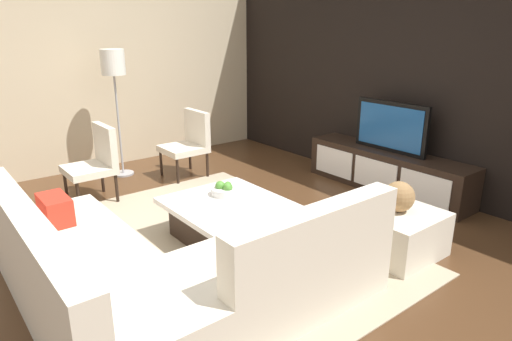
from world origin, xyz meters
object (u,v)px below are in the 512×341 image
at_px(fruit_bowl, 225,190).
at_px(decorative_ball, 399,197).
at_px(accent_chair_near, 96,159).
at_px(sectional_couch, 162,272).
at_px(ottoman, 395,232).
at_px(coffee_table, 228,220).
at_px(media_console, 387,171).
at_px(floor_lamp, 114,71).
at_px(television, 391,127).
at_px(accent_chair_far, 189,140).

relative_size(fruit_bowl, decorative_ball, 1.04).
bearing_deg(fruit_bowl, accent_chair_near, -157.26).
height_order(sectional_couch, ottoman, sectional_couch).
bearing_deg(coffee_table, media_console, 87.51).
relative_size(accent_chair_near, ottoman, 1.24).
xyz_separation_m(media_console, floor_lamp, (-2.60, -2.30, 1.14)).
bearing_deg(accent_chair_near, media_console, 49.95).
xyz_separation_m(media_console, accent_chair_near, (-1.89, -2.87, 0.24)).
distance_m(media_console, ottoman, 1.64).
height_order(television, coffee_table, television).
distance_m(floor_lamp, fruit_bowl, 2.51).
distance_m(television, fruit_bowl, 2.25).
relative_size(media_console, fruit_bowl, 7.61).
distance_m(ottoman, decorative_ball, 0.33).
xyz_separation_m(media_console, television, (0.00, 0.00, 0.55)).
bearing_deg(sectional_couch, decorative_ball, 75.24).
xyz_separation_m(ottoman, decorative_ball, (0.00, 0.00, 0.33)).
bearing_deg(decorative_ball, media_console, 128.85).
xyz_separation_m(accent_chair_near, fruit_bowl, (1.61, 0.67, -0.06)).
height_order(coffee_table, accent_chair_far, accent_chair_far).
xyz_separation_m(coffee_table, floor_lamp, (-2.50, -0.00, 1.19)).
height_order(coffee_table, ottoman, ottoman).
bearing_deg(coffee_table, ottoman, 42.12).
distance_m(television, accent_chair_near, 3.45).
xyz_separation_m(coffee_table, accent_chair_near, (-1.79, -0.58, 0.29)).
relative_size(coffee_table, decorative_ball, 4.00).
bearing_deg(decorative_ball, ottoman, 0.00).
xyz_separation_m(accent_chair_near, decorative_ball, (2.92, 1.60, 0.05)).
xyz_separation_m(media_console, accent_chair_far, (-2.01, -1.58, 0.24)).
bearing_deg(accent_chair_near, decorative_ball, 21.98).
xyz_separation_m(ottoman, fruit_bowl, (-1.31, -0.92, 0.23)).
relative_size(sectional_couch, coffee_table, 2.16).
height_order(television, decorative_ball, television).
bearing_deg(decorative_ball, floor_lamp, -164.26).
relative_size(floor_lamp, fruit_bowl, 5.93).
height_order(sectional_couch, accent_chair_far, accent_chair_far).
height_order(media_console, decorative_ball, decorative_ball).
bearing_deg(ottoman, accent_chair_near, -151.29).
bearing_deg(sectional_couch, fruit_bowl, 125.63).
relative_size(coffee_table, fruit_bowl, 3.85).
bearing_deg(media_console, sectional_couch, -81.37).
height_order(ottoman, fruit_bowl, fruit_bowl).
relative_size(media_console, accent_chair_far, 2.45).
distance_m(sectional_couch, fruit_bowl, 1.34).
relative_size(media_console, sectional_couch, 0.91).
bearing_deg(sectional_couch, accent_chair_far, 145.81).
relative_size(media_console, ottoman, 3.04).
bearing_deg(ottoman, fruit_bowl, -144.77).
xyz_separation_m(television, accent_chair_far, (-2.01, -1.58, -0.31)).
height_order(coffee_table, floor_lamp, floor_lamp).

